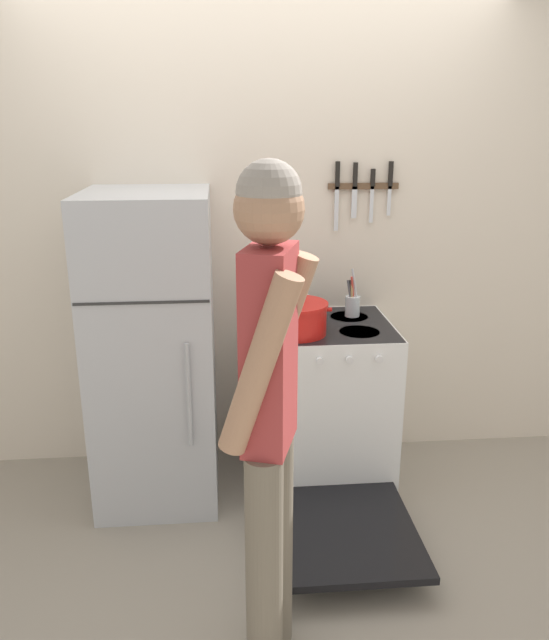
% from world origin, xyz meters
% --- Properties ---
extents(ground_plane, '(14.00, 14.00, 0.00)m').
position_xyz_m(ground_plane, '(0.00, 0.00, 0.00)').
color(ground_plane, gray).
extents(wall_back, '(10.00, 0.06, 2.55)m').
position_xyz_m(wall_back, '(0.00, 0.03, 1.27)').
color(wall_back, beige).
rests_on(wall_back, ground_plane).
extents(refrigerator, '(0.60, 0.72, 1.57)m').
position_xyz_m(refrigerator, '(-0.57, -0.35, 0.78)').
color(refrigerator, '#B7BABF').
rests_on(refrigerator, ground_plane).
extents(stove_range, '(0.71, 1.34, 0.88)m').
position_xyz_m(stove_range, '(0.30, -0.35, 0.44)').
color(stove_range, white).
rests_on(stove_range, ground_plane).
extents(dutch_oven_pot, '(0.35, 0.31, 0.18)m').
position_xyz_m(dutch_oven_pot, '(0.14, -0.44, 0.96)').
color(dutch_oven_pot, red).
rests_on(dutch_oven_pot, stove_range).
extents(tea_kettle, '(0.26, 0.21, 0.26)m').
position_xyz_m(tea_kettle, '(0.15, -0.19, 0.96)').
color(tea_kettle, silver).
rests_on(tea_kettle, stove_range).
extents(utensil_jar, '(0.08, 0.08, 0.26)m').
position_xyz_m(utensil_jar, '(0.48, -0.18, 0.95)').
color(utensil_jar, silver).
rests_on(utensil_jar, stove_range).
extents(person, '(0.36, 0.42, 1.78)m').
position_xyz_m(person, '(-0.08, -1.51, 1.02)').
color(person, '#6B6051').
rests_on(person, ground_plane).
extents(wall_knife_strip, '(0.38, 0.03, 0.36)m').
position_xyz_m(wall_knife_strip, '(0.54, -0.02, 1.56)').
color(wall_knife_strip, brown).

